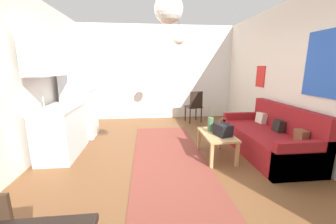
{
  "coord_description": "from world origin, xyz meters",
  "views": [
    {
      "loc": [
        -0.38,
        -3.07,
        1.6
      ],
      "look_at": [
        0.05,
        0.91,
        0.71
      ],
      "focal_mm": 21.81,
      "sensor_mm": 36.0,
      "label": 1
    }
  ],
  "objects_px": {
    "pendant_lamp_far": "(179,38)",
    "handbag": "(223,130)",
    "bamboo_vase": "(210,124)",
    "refrigerator": "(80,102)",
    "coffee_table": "(217,137)",
    "accent_chair": "(194,105)",
    "couch": "(270,139)",
    "pendant_lamp_near": "(169,9)"
  },
  "relations": [
    {
      "from": "couch",
      "to": "accent_chair",
      "type": "relative_size",
      "value": 2.11
    },
    {
      "from": "refrigerator",
      "to": "couch",
      "type": "bearing_deg",
      "value": -20.39
    },
    {
      "from": "handbag",
      "to": "pendant_lamp_near",
      "type": "distance_m",
      "value": 2.16
    },
    {
      "from": "bamboo_vase",
      "to": "refrigerator",
      "type": "height_order",
      "value": "refrigerator"
    },
    {
      "from": "accent_chair",
      "to": "pendant_lamp_far",
      "type": "distance_m",
      "value": 2.18
    },
    {
      "from": "refrigerator",
      "to": "accent_chair",
      "type": "bearing_deg",
      "value": 17.87
    },
    {
      "from": "bamboo_vase",
      "to": "accent_chair",
      "type": "height_order",
      "value": "accent_chair"
    },
    {
      "from": "refrigerator",
      "to": "pendant_lamp_far",
      "type": "height_order",
      "value": "pendant_lamp_far"
    },
    {
      "from": "couch",
      "to": "refrigerator",
      "type": "distance_m",
      "value": 4.07
    },
    {
      "from": "couch",
      "to": "handbag",
      "type": "relative_size",
      "value": 5.77
    },
    {
      "from": "refrigerator",
      "to": "pendant_lamp_far",
      "type": "xyz_separation_m",
      "value": [
        2.22,
        -0.29,
        1.37
      ]
    },
    {
      "from": "couch",
      "to": "refrigerator",
      "type": "relative_size",
      "value": 1.18
    },
    {
      "from": "coffee_table",
      "to": "bamboo_vase",
      "type": "relative_size",
      "value": 1.81
    },
    {
      "from": "handbag",
      "to": "pendant_lamp_near",
      "type": "relative_size",
      "value": 0.42
    },
    {
      "from": "accent_chair",
      "to": "bamboo_vase",
      "type": "bearing_deg",
      "value": 71.25
    },
    {
      "from": "accent_chair",
      "to": "pendant_lamp_far",
      "type": "bearing_deg",
      "value": 48.27
    },
    {
      "from": "handbag",
      "to": "accent_chair",
      "type": "height_order",
      "value": "accent_chair"
    },
    {
      "from": "handbag",
      "to": "refrigerator",
      "type": "xyz_separation_m",
      "value": [
        -2.8,
        1.55,
        0.27
      ]
    },
    {
      "from": "pendant_lamp_far",
      "to": "handbag",
      "type": "bearing_deg",
      "value": -65.02
    },
    {
      "from": "bamboo_vase",
      "to": "pendant_lamp_near",
      "type": "height_order",
      "value": "pendant_lamp_near"
    },
    {
      "from": "coffee_table",
      "to": "refrigerator",
      "type": "height_order",
      "value": "refrigerator"
    },
    {
      "from": "refrigerator",
      "to": "pendant_lamp_near",
      "type": "distance_m",
      "value": 3.35
    },
    {
      "from": "refrigerator",
      "to": "accent_chair",
      "type": "xyz_separation_m",
      "value": [
        2.9,
        0.94,
        -0.3
      ]
    },
    {
      "from": "coffee_table",
      "to": "handbag",
      "type": "height_order",
      "value": "handbag"
    },
    {
      "from": "bamboo_vase",
      "to": "pendant_lamp_far",
      "type": "height_order",
      "value": "pendant_lamp_far"
    },
    {
      "from": "pendant_lamp_near",
      "to": "handbag",
      "type": "bearing_deg",
      "value": 42.37
    },
    {
      "from": "handbag",
      "to": "pendant_lamp_far",
      "type": "relative_size",
      "value": 0.43
    },
    {
      "from": "handbag",
      "to": "refrigerator",
      "type": "height_order",
      "value": "refrigerator"
    },
    {
      "from": "pendant_lamp_far",
      "to": "coffee_table",
      "type": "bearing_deg",
      "value": -65.39
    },
    {
      "from": "couch",
      "to": "pendant_lamp_far",
      "type": "distance_m",
      "value": 2.7
    },
    {
      "from": "refrigerator",
      "to": "accent_chair",
      "type": "relative_size",
      "value": 1.78
    },
    {
      "from": "accent_chair",
      "to": "coffee_table",
      "type": "bearing_deg",
      "value": 73.46
    },
    {
      "from": "couch",
      "to": "accent_chair",
      "type": "height_order",
      "value": "accent_chair"
    },
    {
      "from": "bamboo_vase",
      "to": "refrigerator",
      "type": "distance_m",
      "value": 2.97
    },
    {
      "from": "bamboo_vase",
      "to": "refrigerator",
      "type": "bearing_deg",
      "value": 154.37
    },
    {
      "from": "coffee_table",
      "to": "refrigerator",
      "type": "bearing_deg",
      "value": 152.32
    },
    {
      "from": "couch",
      "to": "pendant_lamp_far",
      "type": "xyz_separation_m",
      "value": [
        -1.56,
        1.11,
        1.9
      ]
    },
    {
      "from": "bamboo_vase",
      "to": "pendant_lamp_near",
      "type": "bearing_deg",
      "value": -126.72
    },
    {
      "from": "couch",
      "to": "pendant_lamp_near",
      "type": "xyz_separation_m",
      "value": [
        -2.02,
        -1.09,
        1.9
      ]
    },
    {
      "from": "accent_chair",
      "to": "pendant_lamp_near",
      "type": "bearing_deg",
      "value": 58.86
    },
    {
      "from": "couch",
      "to": "pendant_lamp_near",
      "type": "distance_m",
      "value": 2.98
    },
    {
      "from": "bamboo_vase",
      "to": "pendant_lamp_far",
      "type": "bearing_deg",
      "value": 114.48
    }
  ]
}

